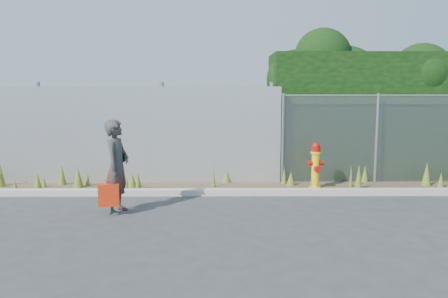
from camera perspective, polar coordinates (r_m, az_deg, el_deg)
ground at (r=7.20m, az=2.51°, el=-9.41°), size 80.00×80.00×0.00m
curb at (r=8.92m, az=1.92°, el=-5.65°), size 16.00×0.22×0.12m
weed_strip at (r=9.60m, az=6.16°, el=-4.15°), size 16.00×1.30×0.54m
corrugated_fence at (r=10.34m, az=-16.64°, el=1.73°), size 8.50×0.21×2.30m
chainlink_fence at (r=10.95m, az=24.47°, el=1.30°), size 6.50×0.07×2.05m
hedge at (r=11.87m, az=23.35°, el=6.03°), size 7.43×1.89×3.63m
fire_hydrant at (r=9.57m, az=11.86°, el=-2.19°), size 0.35×0.31×1.04m
woman at (r=7.76m, az=-13.79°, el=-2.22°), size 0.47×0.64×1.62m
red_tote_bag at (r=7.64m, az=-14.82°, el=-5.84°), size 0.34×0.13×0.45m
black_shoulder_bag at (r=7.86m, az=-13.58°, el=-1.02°), size 0.22×0.09×0.16m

